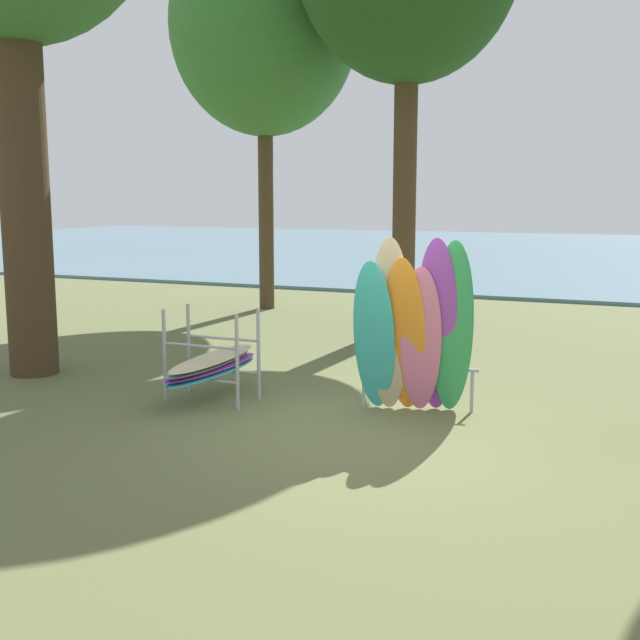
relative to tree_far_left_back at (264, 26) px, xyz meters
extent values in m
plane|color=#60663D|center=(5.53, -8.73, -6.62)|extent=(80.00, 80.00, 0.00)
cube|color=slate|center=(5.53, 21.77, -6.57)|extent=(80.00, 36.00, 0.10)
cylinder|color=#42301E|center=(-0.12, -7.83, -3.59)|extent=(0.73, 0.73, 6.07)
cylinder|color=#4C3823|center=(3.92, -1.54, -3.59)|extent=(0.48, 0.48, 6.07)
cylinder|color=#4C3823|center=(0.00, 0.00, -3.99)|extent=(0.36, 0.36, 5.26)
ellipsoid|color=#387033|center=(0.00, 0.00, 0.03)|extent=(4.41, 4.41, 5.07)
ellipsoid|color=#38B2AD|center=(5.49, -7.94, -5.63)|extent=(0.61, 0.73, 1.98)
ellipsoid|color=#C6B289|center=(5.67, -7.89, -5.49)|extent=(0.66, 0.72, 2.26)
ellipsoid|color=orange|center=(5.86, -7.84, -5.61)|extent=(0.59, 0.71, 2.02)
ellipsoid|color=pink|center=(6.05, -7.78, -5.67)|extent=(0.64, 0.67, 1.91)
ellipsoid|color=purple|center=(6.23, -7.73, -5.49)|extent=(0.65, 0.77, 2.26)
ellipsoid|color=#339E56|center=(6.42, -7.68, -5.51)|extent=(0.66, 0.73, 2.23)
cylinder|color=#9EA0A5|center=(5.27, -7.70, -6.35)|extent=(0.04, 0.04, 0.55)
cylinder|color=#9EA0A5|center=(6.63, -7.43, -6.35)|extent=(0.04, 0.04, 0.55)
cylinder|color=#9EA0A5|center=(5.95, -7.56, -6.07)|extent=(1.53, 0.35, 0.04)
cylinder|color=#9EA0A5|center=(2.72, -8.47, -6.00)|extent=(0.05, 0.05, 1.25)
cylinder|color=#9EA0A5|center=(3.82, -8.47, -6.00)|extent=(0.05, 0.05, 1.25)
cylinder|color=#9EA0A5|center=(2.72, -7.87, -6.00)|extent=(0.05, 0.05, 1.25)
cylinder|color=#9EA0A5|center=(3.82, -7.87, -6.00)|extent=(0.05, 0.05, 1.25)
cylinder|color=#9EA0A5|center=(3.27, -8.47, -6.27)|extent=(1.10, 0.04, 0.04)
cylinder|color=#9EA0A5|center=(3.27, -8.47, -5.82)|extent=(1.10, 0.04, 0.04)
cylinder|color=#9EA0A5|center=(3.27, -7.87, -6.27)|extent=(1.10, 0.04, 0.04)
cylinder|color=#9EA0A5|center=(3.27, -7.87, -5.82)|extent=(1.10, 0.04, 0.04)
ellipsoid|color=#38B2AD|center=(3.27, -8.17, -6.23)|extent=(0.54, 2.11, 0.06)
ellipsoid|color=purple|center=(3.26, -8.17, -6.17)|extent=(0.59, 2.12, 0.06)
ellipsoid|color=gray|center=(3.23, -8.17, -6.11)|extent=(0.57, 2.12, 0.06)
ellipsoid|color=#C6B289|center=(3.28, -8.17, -6.05)|extent=(0.56, 2.11, 0.06)
camera|label=1|loc=(8.65, -17.22, -3.87)|focal=44.46mm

